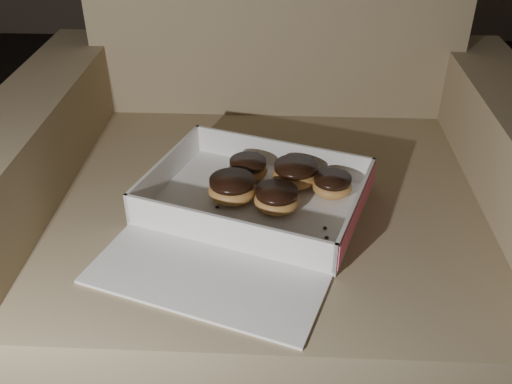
{
  "coord_description": "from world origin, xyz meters",
  "views": [
    {
      "loc": [
        0.2,
        -0.91,
        1.04
      ],
      "look_at": [
        0.16,
        -0.09,
        0.5
      ],
      "focal_mm": 40.0,
      "sensor_mm": 36.0,
      "label": 1
    }
  ],
  "objects": [
    {
      "name": "floor",
      "position": [
        0.0,
        0.0,
        0.0
      ],
      "size": [
        4.5,
        4.5,
        0.0
      ],
      "primitive_type": "plane",
      "color": "black",
      "rests_on": "ground"
    },
    {
      "name": "armchair",
      "position": [
        0.19,
        0.03,
        0.33
      ],
      "size": [
        1.01,
        0.85,
        1.05
      ],
      "color": "tan",
      "rests_on": "floor"
    },
    {
      "name": "bakery_box",
      "position": [
        0.15,
        -0.13,
        0.48
      ],
      "size": [
        0.47,
        0.51,
        0.06
      ],
      "rotation": [
        0.0,
        0.0,
        -0.33
      ],
      "color": "white",
      "rests_on": "armchair"
    },
    {
      "name": "donut_a",
      "position": [
        0.3,
        -0.06,
        0.5
      ],
      "size": [
        0.07,
        0.07,
        0.04
      ],
      "color": "#C69245",
      "rests_on": "bakery_box"
    },
    {
      "name": "donut_b",
      "position": [
        0.23,
        -0.03,
        0.5
      ],
      "size": [
        0.08,
        0.08,
        0.04
      ],
      "color": "#C69245",
      "rests_on": "bakery_box"
    },
    {
      "name": "donut_c",
      "position": [
        0.2,
        -0.11,
        0.5
      ],
      "size": [
        0.08,
        0.08,
        0.04
      ],
      "color": "#C69245",
      "rests_on": "bakery_box"
    },
    {
      "name": "donut_d",
      "position": [
        0.12,
        -0.08,
        0.5
      ],
      "size": [
        0.08,
        0.08,
        0.04
      ],
      "color": "#C69245",
      "rests_on": "bakery_box"
    },
    {
      "name": "donut_e",
      "position": [
        0.15,
        -0.01,
        0.5
      ],
      "size": [
        0.07,
        0.07,
        0.04
      ],
      "color": "#C69245",
      "rests_on": "bakery_box"
    },
    {
      "name": "crumb_a",
      "position": [
        0.05,
        -0.17,
        0.48
      ],
      "size": [
        0.01,
        0.01,
        0.0
      ],
      "primitive_type": "ellipsoid",
      "color": "black",
      "rests_on": "bakery_box"
    },
    {
      "name": "crumb_b",
      "position": [
        0.25,
        -0.2,
        0.48
      ],
      "size": [
        0.01,
        0.01,
        0.0
      ],
      "primitive_type": "ellipsoid",
      "color": "black",
      "rests_on": "bakery_box"
    },
    {
      "name": "crumb_c",
      "position": [
        0.1,
        -0.11,
        0.48
      ],
      "size": [
        0.01,
        0.01,
        0.0
      ],
      "primitive_type": "ellipsoid",
      "color": "black",
      "rests_on": "bakery_box"
    },
    {
      "name": "crumb_d",
      "position": [
        0.28,
        -0.19,
        0.48
      ],
      "size": [
        0.01,
        0.01,
        0.0
      ],
      "primitive_type": "ellipsoid",
      "color": "black",
      "rests_on": "bakery_box"
    },
    {
      "name": "crumb_e",
      "position": [
        0.28,
        -0.16,
        0.48
      ],
      "size": [
        0.01,
        0.01,
        0.0
      ],
      "primitive_type": "ellipsoid",
      "color": "black",
      "rests_on": "bakery_box"
    }
  ]
}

